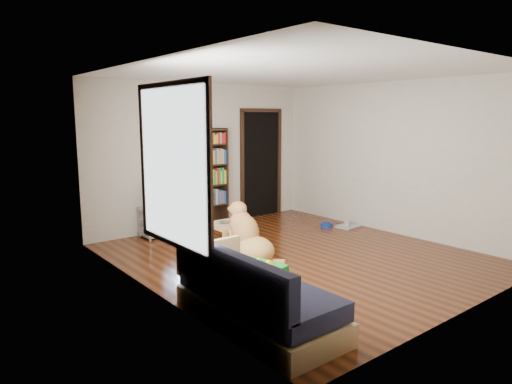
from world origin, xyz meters
TOP-DOWN VIEW (x-y plane):
  - ground at (0.00, 0.00)m, footprint 5.00×5.00m
  - ceiling at (0.00, 0.00)m, footprint 5.00×5.00m
  - wall_back at (0.00, 2.50)m, footprint 4.50×0.00m
  - wall_front at (0.00, -2.50)m, footprint 4.50×0.00m
  - wall_left at (-2.25, 0.00)m, footprint 0.00×5.00m
  - wall_right at (2.25, 0.00)m, footprint 0.00×5.00m
  - green_cushion at (-1.75, -1.33)m, footprint 0.48×0.48m
  - laptop at (-0.55, 0.89)m, footprint 0.38×0.29m
  - dog_bowl at (1.65, 0.93)m, footprint 0.22×0.22m
  - grey_rag at (1.95, 0.68)m, footprint 0.42×0.35m
  - window at (-2.23, -0.50)m, footprint 0.03×1.46m
  - doorway at (1.35, 2.48)m, footprint 1.03×0.05m
  - tv_stand at (-0.90, 2.25)m, footprint 0.90×0.45m
  - crt_tv at (-0.90, 2.27)m, footprint 0.55×0.52m
  - bookshelf at (0.05, 2.34)m, footprint 0.60×0.30m
  - sofa at (-1.87, -1.38)m, footprint 0.80×1.80m
  - coffee_table at (-0.55, 0.92)m, footprint 0.55×0.55m
  - dog at (-0.64, 0.30)m, footprint 0.55×1.01m

SIDE VIEW (x-z plane):
  - ground at x=0.00m, z-range 0.00..0.00m
  - grey_rag at x=1.95m, z-range 0.00..0.03m
  - dog_bowl at x=1.65m, z-range 0.00..0.08m
  - sofa at x=-1.87m, z-range -0.14..0.66m
  - tv_stand at x=-0.90m, z-range 0.02..0.52m
  - coffee_table at x=-0.55m, z-range 0.08..0.48m
  - dog at x=-0.64m, z-range -0.11..0.73m
  - laptop at x=-0.55m, z-range 0.40..0.43m
  - green_cushion at x=-1.75m, z-range 0.42..0.56m
  - crt_tv at x=-0.90m, z-range 0.45..1.03m
  - bookshelf at x=0.05m, z-range 0.10..1.90m
  - doorway at x=1.35m, z-range 0.03..2.21m
  - wall_back at x=0.00m, z-range -0.95..3.55m
  - wall_front at x=0.00m, z-range -0.95..3.55m
  - wall_left at x=-2.25m, z-range -1.20..3.80m
  - wall_right at x=2.25m, z-range -1.20..3.80m
  - window at x=-2.23m, z-range 0.65..2.35m
  - ceiling at x=0.00m, z-range 2.60..2.60m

